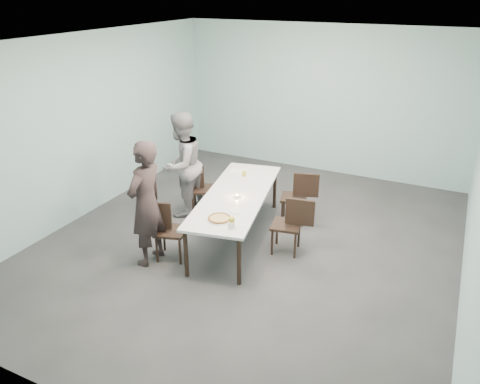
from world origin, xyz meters
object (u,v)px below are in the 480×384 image
at_px(chair_far_right, 299,194).
at_px(beer_glass, 232,223).
at_px(tealight, 237,196).
at_px(amber_tumbler, 244,174).
at_px(diner_far, 182,165).
at_px(pizza, 219,218).
at_px(side_plate, 236,211).
at_px(water_tumbler, 231,225).
at_px(chair_near_left, 165,226).
at_px(chair_near_right, 292,222).
at_px(diner_near, 146,204).
at_px(chair_far_left, 198,185).
at_px(table, 236,197).

relative_size(chair_far_right, beer_glass, 5.80).
bearing_deg(beer_glass, tealight, 111.85).
bearing_deg(chair_far_right, amber_tumbler, -1.17).
relative_size(beer_glass, tealight, 2.68).
height_order(diner_far, pizza, diner_far).
bearing_deg(pizza, diner_far, 137.92).
bearing_deg(side_plate, tealight, 113.75).
bearing_deg(water_tumbler, beer_glass, 87.72).
relative_size(chair_near_left, chair_near_right, 1.00).
bearing_deg(water_tumbler, diner_near, -173.96).
relative_size(side_plate, amber_tumbler, 2.25).
xyz_separation_m(side_plate, amber_tumbler, (-0.46, 1.24, 0.04)).
xyz_separation_m(chair_near_left, beer_glass, (1.09, -0.04, 0.32)).
xyz_separation_m(chair_far_left, water_tumbler, (1.42, -1.55, 0.29)).
relative_size(chair_near_right, chair_far_right, 1.00).
xyz_separation_m(diner_far, tealight, (1.28, -0.50, -0.13)).
xyz_separation_m(table, chair_far_right, (0.69, 0.94, -0.19)).
height_order(chair_near_right, beer_glass, beer_glass).
height_order(chair_far_left, amber_tumbler, chair_far_left).
height_order(chair_near_left, water_tumbler, chair_near_left).
relative_size(table, chair_far_left, 3.13).
xyz_separation_m(table, water_tumbler, (0.42, -1.02, 0.10)).
xyz_separation_m(table, chair_far_left, (-0.99, 0.54, -0.19)).
xyz_separation_m(chair_far_left, tealight, (1.06, -0.65, 0.27)).
height_order(diner_near, tealight, diner_near).
relative_size(chair_near_right, beer_glass, 5.80).
xyz_separation_m(diner_far, side_plate, (1.46, -0.91, -0.14)).
distance_m(water_tumbler, tealight, 0.97).
relative_size(chair_near_left, chair_far_right, 1.00).
height_order(diner_near, water_tumbler, diner_near).
relative_size(chair_near_left, diner_near, 0.48).
xyz_separation_m(table, chair_near_left, (-0.66, -0.96, -0.19)).
bearing_deg(diner_far, amber_tumbler, 113.16).
bearing_deg(chair_far_right, tealight, 44.31).
relative_size(chair_far_left, tealight, 15.54).
relative_size(diner_near, diner_far, 1.01).
xyz_separation_m(pizza, amber_tumbler, (-0.38, 1.58, 0.02)).
xyz_separation_m(chair_far_right, side_plate, (-0.43, -1.47, 0.25)).
relative_size(pizza, beer_glass, 2.27).
bearing_deg(side_plate, diner_near, -149.83).
height_order(beer_glass, tealight, beer_glass).
relative_size(tealight, amber_tumbler, 0.70).
relative_size(chair_near_left, diner_far, 0.48).
relative_size(diner_far, amber_tumbler, 22.43).
xyz_separation_m(chair_far_right, diner_near, (-1.50, -2.09, 0.40)).
distance_m(table, side_plate, 0.59).
height_order(side_plate, beer_glass, beer_glass).
xyz_separation_m(chair_near_right, diner_far, (-2.13, 0.42, 0.40)).
distance_m(chair_far_left, diner_far, 0.48).
height_order(diner_far, tealight, diner_far).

